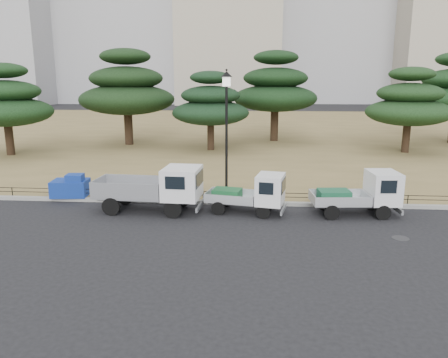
# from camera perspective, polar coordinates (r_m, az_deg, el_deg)

# --- Properties ---
(ground) EXTENTS (220.00, 220.00, 0.00)m
(ground) POSITION_cam_1_polar(r_m,az_deg,el_deg) (17.13, -0.52, -5.75)
(ground) COLOR black
(lawn) EXTENTS (120.00, 56.00, 0.15)m
(lawn) POSITION_cam_1_polar(r_m,az_deg,el_deg) (47.09, 2.70, 6.35)
(lawn) COLOR olive
(lawn) RESTS_ON ground
(curb) EXTENTS (120.00, 0.25, 0.16)m
(curb) POSITION_cam_1_polar(r_m,az_deg,el_deg) (19.58, 0.14, -3.09)
(curb) COLOR gray
(curb) RESTS_ON ground
(truck_large) EXTENTS (4.51, 2.02, 1.92)m
(truck_large) POSITION_cam_1_polar(r_m,az_deg,el_deg) (18.52, -9.03, -1.02)
(truck_large) COLOR black
(truck_large) RESTS_ON ground
(truck_kei_front) EXTENTS (3.39, 1.92, 1.69)m
(truck_kei_front) POSITION_cam_1_polar(r_m,az_deg,el_deg) (18.15, 3.60, -1.91)
(truck_kei_front) COLOR black
(truck_kei_front) RESTS_ON ground
(truck_kei_rear) EXTENTS (3.58, 1.77, 1.81)m
(truck_kei_rear) POSITION_cam_1_polar(r_m,az_deg,el_deg) (18.74, 17.51, -1.82)
(truck_kei_rear) COLOR black
(truck_kei_rear) RESTS_ON ground
(street_lamp) EXTENTS (0.51, 0.51, 5.66)m
(street_lamp) POSITION_cam_1_polar(r_m,az_deg,el_deg) (19.17, 0.33, 8.42)
(street_lamp) COLOR black
(street_lamp) RESTS_ON lawn
(pipe_fence) EXTENTS (38.00, 0.04, 0.40)m
(pipe_fence) POSITION_cam_1_polar(r_m,az_deg,el_deg) (19.62, 0.17, -1.96)
(pipe_fence) COLOR black
(pipe_fence) RESTS_ON lawn
(tarp_pile) EXTENTS (1.71, 1.33, 1.07)m
(tarp_pile) POSITION_cam_1_polar(r_m,az_deg,el_deg) (21.53, -19.37, -0.99)
(tarp_pile) COLOR #14349C
(tarp_pile) RESTS_ON lawn
(manhole) EXTENTS (0.60, 0.60, 0.01)m
(manhole) POSITION_cam_1_polar(r_m,az_deg,el_deg) (16.73, 22.06, -7.18)
(manhole) COLOR #2D2D30
(manhole) RESTS_ON ground
(pine_west_far) EXTENTS (6.37, 6.37, 6.43)m
(pine_west_far) POSITION_cam_1_polar(r_m,az_deg,el_deg) (34.59, -26.65, 8.92)
(pine_west_far) COLOR black
(pine_west_far) RESTS_ON lawn
(pine_west_near) EXTENTS (7.72, 7.72, 7.72)m
(pine_west_near) POSITION_cam_1_polar(r_m,az_deg,el_deg) (36.97, -12.59, 11.29)
(pine_west_near) COLOR black
(pine_west_near) RESTS_ON lawn
(pine_center_left) EXTENTS (5.83, 5.83, 5.93)m
(pine_center_left) POSITION_cam_1_polar(r_m,az_deg,el_deg) (33.31, -1.77, 9.66)
(pine_center_left) COLOR black
(pine_center_left) RESTS_ON lawn
(pine_center_right) EXTENTS (7.27, 7.27, 7.71)m
(pine_center_right) POSITION_cam_1_polar(r_m,az_deg,el_deg) (38.62, 6.71, 11.59)
(pine_center_right) COLOR black
(pine_center_right) RESTS_ON lawn
(pine_east_near) EXTENTS (6.13, 6.13, 6.19)m
(pine_east_near) POSITION_cam_1_polar(r_m,az_deg,el_deg) (34.86, 23.04, 9.05)
(pine_east_near) COLOR black
(pine_east_near) RESTS_ON lawn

